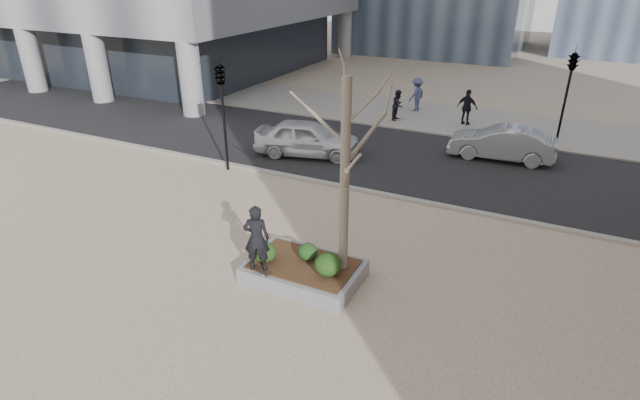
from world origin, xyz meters
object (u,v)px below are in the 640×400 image
at_px(planter, 304,272).
at_px(skateboarder, 257,238).
at_px(police_car, 307,138).
at_px(skateboard, 259,270).

distance_m(planter, skateboarder, 1.71).
bearing_deg(planter, police_car, 116.89).
bearing_deg(skateboarder, skateboard, 180.00).
bearing_deg(skateboard, skateboarder, 0.00).
distance_m(planter, police_car, 9.59).
bearing_deg(skateboard, police_car, 124.44).
bearing_deg(police_car, skateboard, -174.08).
bearing_deg(police_car, skateboarder, -174.08).
distance_m(skateboarder, police_car, 9.96).
relative_size(skateboarder, police_car, 0.40).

